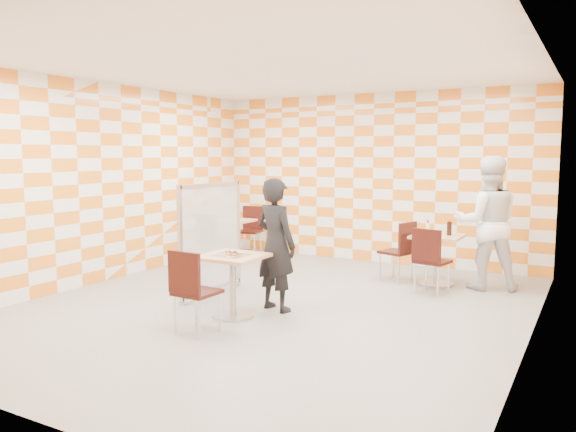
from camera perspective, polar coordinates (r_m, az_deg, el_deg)
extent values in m
plane|color=gray|center=(7.25, -1.48, -9.18)|extent=(7.00, 7.00, 0.00)
plane|color=white|center=(7.06, -1.55, 14.97)|extent=(7.00, 7.00, 0.00)
plane|color=white|center=(10.16, 8.62, 3.81)|extent=(6.00, 0.00, 6.00)
plane|color=white|center=(8.91, -18.38, 3.20)|extent=(0.00, 7.00, 7.00)
plane|color=white|center=(6.05, 23.74, 1.62)|extent=(0.00, 7.00, 7.00)
cube|color=tan|center=(6.69, -5.66, -4.12)|extent=(0.70, 0.70, 0.04)
cylinder|color=#A5A5AA|center=(6.76, -5.63, -7.12)|extent=(0.08, 0.08, 0.70)
cylinder|color=#A5A5AA|center=(6.85, -5.60, -10.01)|extent=(0.50, 0.50, 0.03)
cube|color=tan|center=(8.55, 14.94, -2.00)|extent=(0.70, 0.70, 0.04)
cylinder|color=#A5A5AA|center=(8.61, 14.87, -4.37)|extent=(0.08, 0.08, 0.70)
cylinder|color=#A5A5AA|center=(8.68, 14.80, -6.67)|extent=(0.50, 0.50, 0.03)
cube|color=tan|center=(10.20, -5.82, -0.49)|extent=(0.70, 0.70, 0.04)
cylinder|color=#A5A5AA|center=(10.24, -5.80, -2.49)|extent=(0.08, 0.08, 0.70)
cylinder|color=#A5A5AA|center=(10.31, -5.78, -4.44)|extent=(0.50, 0.50, 0.03)
cube|color=black|center=(6.20, -9.21, -7.66)|extent=(0.44, 0.44, 0.04)
cube|color=black|center=(6.00, -10.51, -5.71)|extent=(0.42, 0.06, 0.45)
cylinder|color=silver|center=(6.28, -6.96, -9.66)|extent=(0.03, 0.03, 0.43)
cylinder|color=silver|center=(6.49, -9.33, -9.16)|extent=(0.03, 0.03, 0.43)
cylinder|color=silver|center=(6.03, -9.01, -10.38)|extent=(0.03, 0.03, 0.43)
cylinder|color=silver|center=(6.25, -11.41, -9.82)|extent=(0.03, 0.03, 0.43)
cube|color=black|center=(8.07, 14.46, -4.49)|extent=(0.49, 0.49, 0.04)
cube|color=black|center=(7.85, 13.87, -2.93)|extent=(0.42, 0.12, 0.45)
cylinder|color=silver|center=(8.20, 16.01, -6.05)|extent=(0.03, 0.03, 0.43)
cylinder|color=silver|center=(8.34, 13.87, -5.78)|extent=(0.03, 0.03, 0.43)
cylinder|color=silver|center=(7.90, 14.98, -6.49)|extent=(0.03, 0.03, 0.43)
cylinder|color=silver|center=(8.04, 12.78, -6.20)|extent=(0.03, 0.03, 0.43)
cube|color=black|center=(8.70, 10.93, -3.62)|extent=(0.53, 0.53, 0.04)
cube|color=black|center=(8.55, 12.06, -2.13)|extent=(0.16, 0.41, 0.45)
cylinder|color=silver|center=(8.98, 10.65, -4.83)|extent=(0.03, 0.03, 0.43)
cylinder|color=silver|center=(8.71, 9.33, -5.15)|extent=(0.03, 0.03, 0.43)
cylinder|color=silver|center=(8.79, 12.45, -5.12)|extent=(0.03, 0.03, 0.43)
cylinder|color=silver|center=(8.52, 11.16, -5.46)|extent=(0.03, 0.03, 0.43)
cube|color=black|center=(9.70, -7.52, -2.54)|extent=(0.44, 0.44, 0.04)
cube|color=black|center=(9.51, -8.30, -1.20)|extent=(0.42, 0.06, 0.45)
cylinder|color=silver|center=(9.76, -6.09, -3.86)|extent=(0.03, 0.03, 0.43)
cylinder|color=silver|center=(9.97, -7.64, -3.66)|extent=(0.03, 0.03, 0.43)
cylinder|color=silver|center=(9.50, -7.35, -4.16)|extent=(0.03, 0.03, 0.43)
cylinder|color=silver|center=(9.71, -8.91, -3.95)|extent=(0.03, 0.03, 0.43)
cube|color=black|center=(10.80, -3.96, -1.58)|extent=(0.49, 0.49, 0.04)
cube|color=black|center=(10.95, -3.58, -0.15)|extent=(0.42, 0.12, 0.45)
cylinder|color=silver|center=(10.74, -5.13, -2.90)|extent=(0.03, 0.03, 0.43)
cylinder|color=silver|center=(10.62, -3.44, -3.00)|extent=(0.03, 0.03, 0.43)
cylinder|color=silver|center=(11.05, -4.44, -2.63)|extent=(0.03, 0.03, 0.43)
cylinder|color=silver|center=(10.93, -2.79, -2.73)|extent=(0.03, 0.03, 0.43)
cube|color=white|center=(7.76, -7.81, -2.16)|extent=(0.02, 1.30, 1.40)
cube|color=#B2B2B7|center=(7.69, -7.89, 3.15)|extent=(0.05, 1.30, 0.05)
cube|color=#B2B2B7|center=(7.90, -7.73, -7.33)|extent=(0.05, 1.30, 0.05)
cube|color=#B2B2B7|center=(7.26, -10.90, -2.81)|extent=(0.05, 0.05, 1.50)
cylinder|color=#B2B2B7|center=(7.42, -10.77, -8.73)|extent=(0.08, 0.08, 0.05)
cube|color=#B2B2B7|center=(8.28, -5.11, -1.59)|extent=(0.05, 0.05, 1.50)
cylinder|color=#B2B2B7|center=(8.42, -5.06, -6.81)|extent=(0.08, 0.08, 0.05)
imported|color=black|center=(6.93, -1.24, -2.93)|extent=(0.68, 0.54, 1.65)
imported|color=white|center=(8.52, 19.58, -0.65)|extent=(1.13, 1.01, 1.91)
cube|color=silver|center=(6.67, -5.76, -3.96)|extent=(0.38, 0.34, 0.01)
cone|color=tan|center=(6.66, -5.77, -3.85)|extent=(0.40, 0.40, 0.02)
cone|color=#F2D88C|center=(6.68, -5.67, -3.70)|extent=(0.33, 0.33, 0.01)
cylinder|color=maroon|center=(6.61, -6.69, -3.73)|extent=(0.04, 0.04, 0.01)
cylinder|color=maroon|center=(6.56, -5.86, -3.81)|extent=(0.04, 0.04, 0.01)
cylinder|color=maroon|center=(6.64, -5.87, -3.68)|extent=(0.04, 0.04, 0.01)
cylinder|color=maroon|center=(6.71, -5.97, -3.57)|extent=(0.04, 0.04, 0.01)
cylinder|color=maroon|center=(6.63, -5.29, -3.68)|extent=(0.04, 0.04, 0.01)
torus|color=black|center=(6.61, -5.56, -3.72)|extent=(0.03, 0.03, 0.01)
torus|color=black|center=(6.62, -6.21, -3.70)|extent=(0.03, 0.03, 0.01)
torus|color=black|center=(6.68, -5.43, -3.60)|extent=(0.03, 0.03, 0.01)
torus|color=black|center=(6.68, -6.36, -3.61)|extent=(0.03, 0.03, 0.01)
cylinder|color=white|center=(8.67, 14.00, -1.19)|extent=(0.06, 0.06, 0.16)
cylinder|color=red|center=(8.66, 14.02, -0.54)|extent=(0.04, 0.04, 0.04)
cylinder|color=black|center=(8.54, 16.06, -1.23)|extent=(0.07, 0.07, 0.20)
cylinder|color=red|center=(8.53, 16.09, -0.47)|extent=(0.03, 0.03, 0.03)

